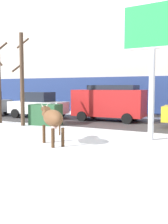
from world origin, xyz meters
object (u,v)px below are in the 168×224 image
billboard (153,34)px  car_white_sedan (38,105)px  car_red_van (109,102)px  bare_tree_left_lot (22,78)px  dumpster (46,114)px  cow_brown (52,119)px

billboard → car_white_sedan: (-9.24, 4.50, -3.41)m
car_red_van → bare_tree_left_lot: (-3.55, -4.31, 1.45)m
car_white_sedan → bare_tree_left_lot: bearing=-65.1°
bare_tree_left_lot → dumpster: 2.47m
car_red_van → dumpster: bearing=-127.0°
bare_tree_left_lot → car_red_van: bearing=50.5°
car_red_van → billboard: bearing=-52.3°
billboard → dumpster: 7.74m
car_red_van → dumpster: size_ratio=2.75×
car_red_van → bare_tree_left_lot: 5.77m
billboard → car_red_van: size_ratio=1.19×
bare_tree_left_lot → car_white_sedan: bearing=114.9°
cow_brown → dumpster: (-3.44, 4.32, -0.39)m
car_white_sedan → bare_tree_left_lot: (1.70, -3.66, 1.79)m
billboard → car_red_van: bearing=127.7°
bare_tree_left_lot → cow_brown: bearing=-38.0°
billboard → bare_tree_left_lot: billboard is taller
car_white_sedan → bare_tree_left_lot: 4.41m
cow_brown → bare_tree_left_lot: (-4.41, 3.44, 1.70)m
billboard → car_white_sedan: size_ratio=1.30×
car_red_van → bare_tree_left_lot: bearing=-129.5°
car_white_sedan → bare_tree_left_lot: size_ratio=0.82×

